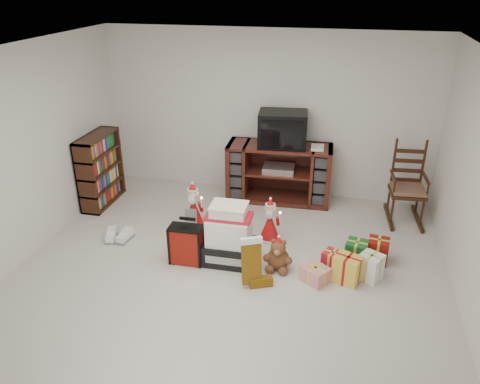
# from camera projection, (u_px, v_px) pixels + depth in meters

# --- Properties ---
(room) EXTENTS (5.01, 5.01, 2.51)m
(room) POSITION_uv_depth(u_px,v_px,m) (225.00, 179.00, 4.85)
(room) COLOR beige
(room) RESTS_ON ground
(tv_stand) EXTENTS (1.57, 0.62, 0.88)m
(tv_stand) POSITION_uv_depth(u_px,v_px,m) (279.00, 173.00, 7.08)
(tv_stand) COLOR #4E1B16
(tv_stand) RESTS_ON floor
(bookshelf) EXTENTS (0.29, 0.88, 1.08)m
(bookshelf) POSITION_uv_depth(u_px,v_px,m) (100.00, 171.00, 6.95)
(bookshelf) COLOR #3C1D10
(bookshelf) RESTS_ON floor
(rocking_chair) EXTENTS (0.53, 0.81, 1.18)m
(rocking_chair) POSITION_uv_depth(u_px,v_px,m) (406.00, 192.00, 6.55)
(rocking_chair) COLOR #3C1D10
(rocking_chair) RESTS_ON floor
(gift_pile) EXTENTS (0.60, 0.44, 0.75)m
(gift_pile) POSITION_uv_depth(u_px,v_px,m) (229.00, 238.00, 5.57)
(gift_pile) COLOR black
(gift_pile) RESTS_ON floor
(red_suitcase) EXTENTS (0.38, 0.21, 0.57)m
(red_suitcase) POSITION_uv_depth(u_px,v_px,m) (186.00, 245.00, 5.58)
(red_suitcase) COLOR maroon
(red_suitcase) RESTS_ON floor
(stocking) EXTENTS (0.31, 0.23, 0.61)m
(stocking) POSITION_uv_depth(u_px,v_px,m) (252.00, 262.00, 5.15)
(stocking) COLOR #0C6B0B
(stocking) RESTS_ON floor
(teddy_bear) EXTENTS (0.27, 0.24, 0.40)m
(teddy_bear) POSITION_uv_depth(u_px,v_px,m) (278.00, 256.00, 5.49)
(teddy_bear) COLOR brown
(teddy_bear) RESTS_ON floor
(santa_figurine) EXTENTS (0.29, 0.28, 0.60)m
(santa_figurine) POSITION_uv_depth(u_px,v_px,m) (270.00, 224.00, 6.07)
(santa_figurine) COLOR #B51313
(santa_figurine) RESTS_ON floor
(mrs_claus_figurine) EXTENTS (0.32, 0.31, 0.67)m
(mrs_claus_figurine) POSITION_uv_depth(u_px,v_px,m) (194.00, 210.00, 6.37)
(mrs_claus_figurine) COLOR #B51313
(mrs_claus_figurine) RESTS_ON floor
(sneaker_pair) EXTENTS (0.36, 0.31, 0.10)m
(sneaker_pair) POSITION_uv_depth(u_px,v_px,m) (118.00, 236.00, 6.14)
(sneaker_pair) COLOR white
(sneaker_pair) RESTS_ON floor
(gift_cluster) EXTENTS (0.75, 1.05, 0.26)m
(gift_cluster) POSITION_uv_depth(u_px,v_px,m) (350.00, 263.00, 5.45)
(gift_cluster) COLOR red
(gift_cluster) RESTS_ON floor
(crt_television) EXTENTS (0.74, 0.56, 0.51)m
(crt_television) POSITION_uv_depth(u_px,v_px,m) (283.00, 129.00, 6.77)
(crt_television) COLOR black
(crt_television) RESTS_ON tv_stand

